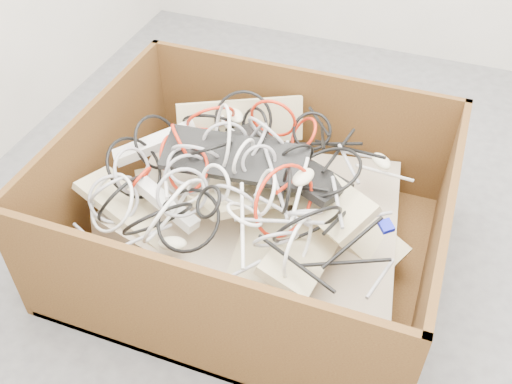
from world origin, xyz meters
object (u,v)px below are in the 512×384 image
(power_strip_left, at_px, (155,143))
(power_strip_right, at_px, (167,204))
(vga_plug, at_px, (386,226))
(cardboard_box, at_px, (249,228))

(power_strip_left, bearing_deg, power_strip_right, -91.58)
(vga_plug, bearing_deg, power_strip_right, -118.23)
(power_strip_left, relative_size, power_strip_right, 1.21)
(power_strip_left, xyz_separation_m, power_strip_right, (0.17, -0.25, -0.03))
(vga_plug, bearing_deg, cardboard_box, -132.82)
(cardboard_box, distance_m, power_strip_left, 0.47)
(cardboard_box, xyz_separation_m, vga_plug, (0.48, -0.04, 0.22))
(power_strip_right, distance_m, vga_plug, 0.72)
(cardboard_box, bearing_deg, vga_plug, -4.16)
(power_strip_left, height_order, vga_plug, power_strip_left)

